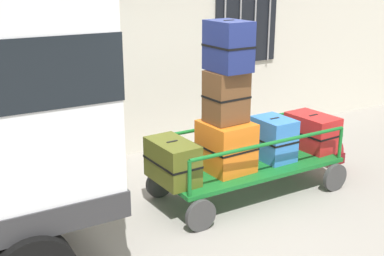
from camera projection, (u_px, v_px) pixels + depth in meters
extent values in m
plane|color=gray|center=(208.00, 218.00, 5.63)|extent=(40.00, 40.00, 0.00)
cylinder|color=gray|center=(24.00, 29.00, 6.25)|extent=(0.03, 0.03, 1.50)
cube|color=black|center=(247.00, 16.00, 8.00)|extent=(1.20, 0.04, 1.50)
cylinder|color=gray|center=(225.00, 18.00, 7.75)|extent=(0.03, 0.03, 1.50)
cylinder|color=gray|center=(241.00, 17.00, 7.89)|extent=(0.03, 0.03, 1.50)
cylinder|color=gray|center=(255.00, 16.00, 8.04)|extent=(0.03, 0.03, 1.50)
cylinder|color=gray|center=(270.00, 15.00, 8.19)|extent=(0.03, 0.03, 1.50)
cube|color=#146023|center=(249.00, 165.00, 6.13)|extent=(2.31, 0.94, 0.05)
cylinder|color=#383838|center=(335.00, 177.00, 6.28)|extent=(0.36, 0.06, 0.36)
cylinder|color=#383838|center=(284.00, 154.00, 7.09)|extent=(0.36, 0.06, 0.36)
cylinder|color=#383838|center=(201.00, 215.00, 5.30)|extent=(0.36, 0.06, 0.36)
cylinder|color=#383838|center=(160.00, 183.00, 6.11)|extent=(0.36, 0.06, 0.36)
cylinder|color=#146023|center=(340.00, 143.00, 6.25)|extent=(0.04, 0.04, 0.40)
cylinder|color=#146023|center=(295.00, 126.00, 6.95)|extent=(0.04, 0.04, 0.40)
cylinder|color=#146023|center=(190.00, 179.00, 5.17)|extent=(0.04, 0.04, 0.40)
cylinder|color=#146023|center=(153.00, 154.00, 5.87)|extent=(0.04, 0.04, 0.40)
cylinder|color=#146023|center=(273.00, 143.00, 5.65)|extent=(2.23, 0.04, 0.04)
cylinder|color=#146023|center=(230.00, 124.00, 6.35)|extent=(2.23, 0.04, 0.04)
cube|color=#4C5119|center=(172.00, 161.00, 5.55)|extent=(0.41, 0.70, 0.47)
cube|color=black|center=(172.00, 161.00, 5.55)|extent=(0.42, 0.71, 0.02)
cube|color=black|center=(172.00, 142.00, 5.48)|extent=(0.14, 0.04, 0.02)
cube|color=orange|center=(226.00, 146.00, 5.86)|extent=(0.56, 0.61, 0.59)
cube|color=black|center=(226.00, 146.00, 5.86)|extent=(0.57, 0.62, 0.02)
cube|color=black|center=(227.00, 123.00, 5.77)|extent=(0.16, 0.04, 0.02)
cube|color=brown|center=(226.00, 97.00, 5.69)|extent=(0.46, 0.40, 0.60)
cube|color=black|center=(226.00, 97.00, 5.69)|extent=(0.47, 0.41, 0.02)
cube|color=black|center=(227.00, 71.00, 5.60)|extent=(0.15, 0.04, 0.02)
cube|color=navy|center=(228.00, 46.00, 5.50)|extent=(0.39, 0.52, 0.56)
cube|color=black|center=(228.00, 46.00, 5.50)|extent=(0.40, 0.53, 0.02)
cube|color=black|center=(229.00, 21.00, 5.41)|extent=(0.13, 0.03, 0.02)
cube|color=#3372C6|center=(274.00, 139.00, 6.20)|extent=(0.40, 0.53, 0.54)
cube|color=black|center=(274.00, 139.00, 6.20)|extent=(0.41, 0.54, 0.02)
cube|color=black|center=(275.00, 119.00, 6.12)|extent=(0.14, 0.03, 0.02)
cube|color=#B21E1E|center=(312.00, 131.00, 6.61)|extent=(0.46, 0.70, 0.46)
cube|color=black|center=(312.00, 131.00, 6.61)|extent=(0.47, 0.71, 0.02)
cube|color=black|center=(313.00, 116.00, 6.54)|extent=(0.15, 0.04, 0.02)
ellipsoid|color=maroon|center=(335.00, 153.00, 7.00)|extent=(0.27, 0.19, 0.44)
cube|color=maroon|center=(340.00, 158.00, 6.93)|extent=(0.14, 0.06, 0.15)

